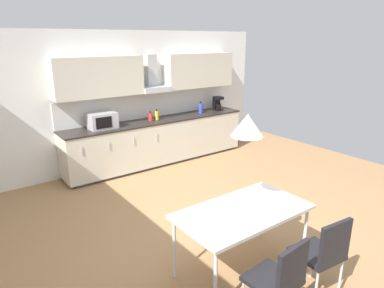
# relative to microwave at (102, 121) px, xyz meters

# --- Properties ---
(ground_plane) EXTENTS (8.64, 8.77, 0.02)m
(ground_plane) POSITION_rel_microwave_xyz_m (0.34, -2.62, -1.05)
(ground_plane) COLOR #9E754C
(wall_back) EXTENTS (6.92, 0.10, 2.58)m
(wall_back) POSITION_rel_microwave_xyz_m (0.34, 0.36, 0.25)
(wall_back) COLOR white
(wall_back) RESTS_ON ground_plane
(kitchen_counter) EXTENTS (3.84, 0.64, 0.90)m
(kitchen_counter) POSITION_rel_microwave_xyz_m (1.15, 0.00, -0.58)
(kitchen_counter) COLOR #333333
(kitchen_counter) RESTS_ON ground_plane
(backsplash_tile) EXTENTS (3.82, 0.02, 0.48)m
(backsplash_tile) POSITION_rel_microwave_xyz_m (1.15, 0.30, 0.10)
(backsplash_tile) COLOR silver
(backsplash_tile) RESTS_ON kitchen_counter
(upper_wall_cabinets) EXTENTS (3.82, 0.40, 0.70)m
(upper_wall_cabinets) POSITION_rel_microwave_xyz_m (1.15, 0.14, 0.74)
(upper_wall_cabinets) COLOR beige
(microwave) EXTENTS (0.48, 0.35, 0.28)m
(microwave) POSITION_rel_microwave_xyz_m (0.00, 0.00, 0.00)
(microwave) COLOR #ADADB2
(microwave) RESTS_ON kitchen_counter
(coffee_maker) EXTENTS (0.18, 0.19, 0.30)m
(coffee_maker) POSITION_rel_microwave_xyz_m (2.71, 0.03, 0.01)
(coffee_maker) COLOR black
(coffee_maker) RESTS_ON kitchen_counter
(bottle_blue) EXTENTS (0.08, 0.08, 0.26)m
(bottle_blue) POSITION_rel_microwave_xyz_m (2.19, -0.03, -0.03)
(bottle_blue) COLOR blue
(bottle_blue) RESTS_ON kitchen_counter
(bottle_red) EXTENTS (0.08, 0.08, 0.19)m
(bottle_red) POSITION_rel_microwave_xyz_m (0.98, -0.00, -0.06)
(bottle_red) COLOR red
(bottle_red) RESTS_ON kitchen_counter
(bottle_yellow) EXTENTS (0.07, 0.07, 0.21)m
(bottle_yellow) POSITION_rel_microwave_xyz_m (1.12, 0.01, -0.05)
(bottle_yellow) COLOR yellow
(bottle_yellow) RESTS_ON kitchen_counter
(dining_table) EXTENTS (1.42, 0.77, 0.72)m
(dining_table) POSITION_rel_microwave_xyz_m (0.09, -3.45, -0.36)
(dining_table) COLOR silver
(dining_table) RESTS_ON ground_plane
(chair_near_left) EXTENTS (0.43, 0.43, 0.87)m
(chair_near_left) POSITION_rel_microwave_xyz_m (-0.22, -4.22, -0.50)
(chair_near_left) COLOR black
(chair_near_left) RESTS_ON ground_plane
(chair_near_right) EXTENTS (0.44, 0.44, 0.87)m
(chair_near_right) POSITION_rel_microwave_xyz_m (0.40, -4.22, -0.50)
(chair_near_right) COLOR black
(chair_near_right) RESTS_ON ground_plane
(pendant_lamp) EXTENTS (0.32, 0.32, 0.22)m
(pendant_lamp) POSITION_rel_microwave_xyz_m (0.09, -3.45, 0.59)
(pendant_lamp) COLOR silver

